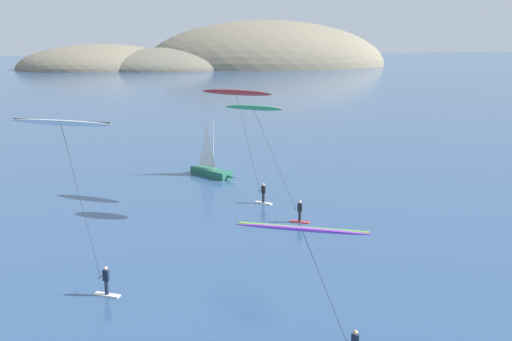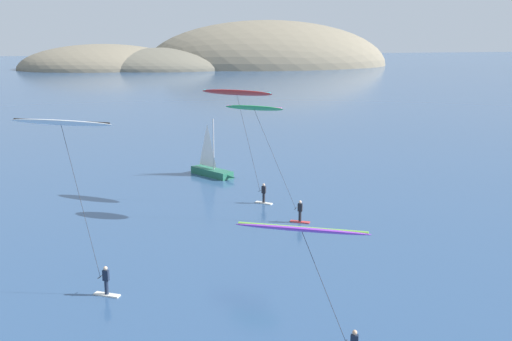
% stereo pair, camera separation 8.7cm
% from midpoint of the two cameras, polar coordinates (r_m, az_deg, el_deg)
% --- Properties ---
extents(headland_island, '(127.57, 52.05, 31.81)m').
position_cam_midpoint_polar(headland_island, '(226.51, -2.50, 9.21)').
color(headland_island, slate).
rests_on(headland_island, ground).
extents(sailboat_near, '(4.19, 5.43, 5.70)m').
position_cam_midpoint_polar(sailboat_near, '(63.08, -3.72, 0.05)').
color(sailboat_near, '#23664C').
rests_on(sailboat_near, ground).
extents(kitesurfer_red, '(5.85, 4.41, 9.51)m').
position_cam_midpoint_polar(kitesurfer_red, '(52.89, -1.49, 6.18)').
color(kitesurfer_red, silver).
rests_on(kitesurfer_red, ground).
extents(kitesurfer_green, '(6.27, 4.21, 8.87)m').
position_cam_midpoint_polar(kitesurfer_green, '(48.02, 0.24, 4.76)').
color(kitesurfer_green, red).
rests_on(kitesurfer_green, ground).
extents(kitesurfer_white, '(5.93, 3.74, 9.87)m').
position_cam_midpoint_polar(kitesurfer_white, '(35.53, -16.58, 2.94)').
color(kitesurfer_white, silver).
rests_on(kitesurfer_white, ground).
extents(kitesurfer_purple, '(5.95, 3.70, 6.42)m').
position_cam_midpoint_polar(kitesurfer_purple, '(27.67, 4.55, -6.06)').
color(kitesurfer_purple, silver).
rests_on(kitesurfer_purple, ground).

